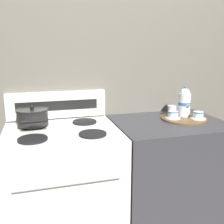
% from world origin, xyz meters
% --- Properties ---
extents(wall_back, '(6.00, 0.05, 2.20)m').
position_xyz_m(wall_back, '(0.00, 0.34, 1.10)').
color(wall_back, '#666056').
rests_on(wall_back, ground).
extents(stove, '(0.74, 0.67, 0.94)m').
position_xyz_m(stove, '(-0.40, -0.00, 0.47)').
color(stove, silver).
rests_on(stove, ground).
extents(control_panel, '(0.73, 0.05, 0.20)m').
position_xyz_m(control_panel, '(-0.40, 0.30, 1.04)').
color(control_panel, silver).
rests_on(control_panel, stove).
extents(side_counter, '(0.80, 0.64, 0.93)m').
position_xyz_m(side_counter, '(0.38, 0.00, 0.46)').
color(side_counter, '#38383D').
rests_on(side_counter, ground).
extents(saucepan, '(0.21, 0.31, 0.14)m').
position_xyz_m(saucepan, '(-0.58, 0.14, 1.00)').
color(saucepan, black).
rests_on(saucepan, stove).
extents(serving_tray, '(0.34, 0.34, 0.01)m').
position_xyz_m(serving_tray, '(0.51, 0.02, 0.94)').
color(serving_tray, brown).
rests_on(serving_tray, side_counter).
extents(teapot, '(0.09, 0.15, 0.23)m').
position_xyz_m(teapot, '(0.54, 0.08, 1.05)').
color(teapot, silver).
rests_on(teapot, serving_tray).
extents(teacup_left, '(0.11, 0.11, 0.06)m').
position_xyz_m(teacup_left, '(0.59, -0.03, 0.97)').
color(teacup_left, silver).
rests_on(teacup_left, serving_tray).
extents(teacup_right, '(0.11, 0.11, 0.06)m').
position_xyz_m(teacup_right, '(0.42, 0.03, 0.97)').
color(teacup_right, silver).
rests_on(teacup_right, serving_tray).
extents(creamer_jug, '(0.07, 0.07, 0.08)m').
position_xyz_m(creamer_jug, '(0.46, 0.12, 0.98)').
color(creamer_jug, silver).
rests_on(creamer_jug, serving_tray).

